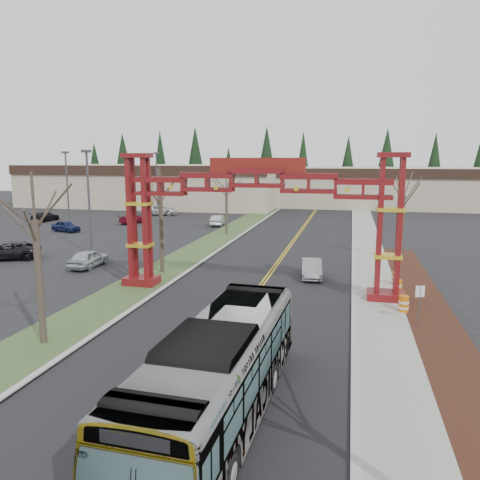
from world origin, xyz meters
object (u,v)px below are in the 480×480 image
(gateway_arch, at_px, (257,200))
(parked_car_mid_a, at_px, (133,219))
(transit_bus, at_px, (220,372))
(barrel_south, at_px, (404,305))
(barrel_north, at_px, (395,279))
(retail_building_west, at_px, (157,185))
(light_pole_near, at_px, (89,195))
(parked_car_far_a, at_px, (218,220))
(barrel_mid, at_px, (397,288))
(parked_car_far_c, at_px, (45,216))
(light_pole_far, at_px, (157,178))
(retail_building_east, at_px, (375,187))
(bare_tree_median_mid, at_px, (160,195))
(bare_tree_median_near, at_px, (35,221))
(silver_sedan, at_px, (312,268))
(light_pole_mid, at_px, (67,184))
(parked_car_far_b, at_px, (159,210))
(parked_car_near_a, at_px, (88,258))
(bare_tree_right_far, at_px, (404,196))
(parked_car_near_c, at_px, (7,251))
(street_sign, at_px, (420,297))
(bare_tree_median_far, at_px, (226,191))
(parked_car_mid_b, at_px, (66,226))

(gateway_arch, distance_m, parked_car_mid_a, 37.01)
(transit_bus, xyz_separation_m, barrel_south, (7.01, 12.74, -1.15))
(barrel_south, height_order, barrel_north, barrel_south)
(retail_building_west, relative_size, light_pole_near, 4.93)
(retail_building_west, xyz_separation_m, parked_car_far_a, (19.00, -24.67, -3.08))
(barrel_mid, xyz_separation_m, barrel_north, (0.06, 2.29, -0.02))
(gateway_arch, xyz_separation_m, light_pole_near, (-16.81, 8.44, -0.59))
(parked_car_far_c, height_order, light_pole_far, light_pole_far)
(retail_building_east, bearing_deg, barrel_south, -91.06)
(retail_building_west, distance_m, parked_car_far_c, 26.73)
(bare_tree_median_mid, distance_m, light_pole_near, 10.04)
(parked_car_far_c, relative_size, light_pole_near, 0.49)
(gateway_arch, height_order, barrel_north, gateway_arch)
(parked_car_far_c, bearing_deg, bare_tree_median_near, 127.90)
(barrel_south, bearing_deg, light_pole_far, 127.36)
(barrel_mid, bearing_deg, light_pole_far, 129.79)
(silver_sedan, distance_m, bare_tree_median_mid, 12.36)
(light_pole_mid, relative_size, barrel_south, 9.15)
(parked_car_far_b, distance_m, bare_tree_median_near, 51.63)
(gateway_arch, xyz_separation_m, bare_tree_median_near, (-8.00, -10.58, -0.21))
(parked_car_far_a, distance_m, light_pole_mid, 19.32)
(light_pole_far, bearing_deg, silver_sedan, -52.92)
(retail_building_west, distance_m, parked_car_far_b, 17.15)
(parked_car_near_a, xyz_separation_m, bare_tree_right_far, (24.48, 8.40, 4.77))
(barrel_south, bearing_deg, light_pole_mid, 145.87)
(parked_car_near_c, bearing_deg, light_pole_far, 159.35)
(silver_sedan, height_order, bare_tree_right_far, bare_tree_right_far)
(barrel_south, bearing_deg, barrel_mid, 90.07)
(light_pole_far, bearing_deg, transit_bus, -64.92)
(parked_car_far_c, relative_size, barrel_south, 4.40)
(parked_car_far_a, bearing_deg, parked_car_far_c, -3.03)
(parked_car_far_b, xyz_separation_m, bare_tree_median_near, (15.08, -49.13, 5.01))
(transit_bus, bearing_deg, barrel_south, 63.19)
(light_pole_far, bearing_deg, parked_car_near_a, -74.79)
(street_sign, bearing_deg, light_pole_far, 126.60)
(gateway_arch, distance_m, barrel_mid, 10.48)
(gateway_arch, xyz_separation_m, barrel_north, (8.87, 3.77, -5.50))
(parked_car_near_a, bearing_deg, barrel_north, 177.63)
(retail_building_east, height_order, light_pole_near, light_pole_near)
(bare_tree_median_mid, relative_size, bare_tree_median_far, 1.15)
(silver_sedan, height_order, parked_car_far_c, same)
(bare_tree_median_near, bearing_deg, parked_car_far_c, 125.63)
(light_pole_mid, bearing_deg, barrel_mid, -30.10)
(bare_tree_right_far, relative_size, barrel_north, 7.95)
(retail_building_east, xyz_separation_m, bare_tree_median_mid, (-18.00, -58.30, 2.36))
(parked_car_mid_a, distance_m, bare_tree_median_far, 16.54)
(bare_tree_median_mid, bearing_deg, transit_bus, -62.20)
(light_pole_near, bearing_deg, bare_tree_median_far, 57.93)
(bare_tree_median_far, xyz_separation_m, barrel_south, (16.81, -24.69, -4.46))
(parked_car_mid_b, height_order, light_pole_near, light_pole_near)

